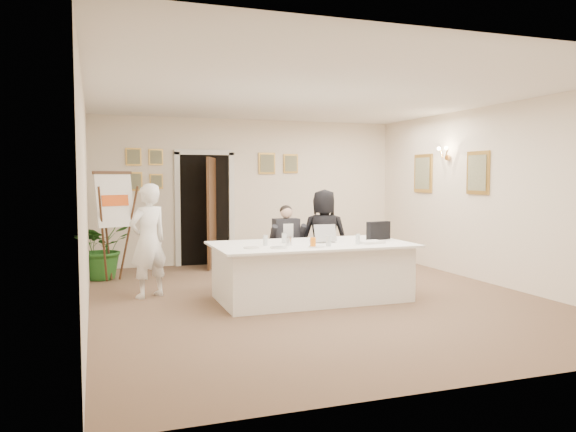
% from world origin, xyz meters
% --- Properties ---
extents(floor, '(7.00, 7.00, 0.00)m').
position_xyz_m(floor, '(0.00, 0.00, 0.00)').
color(floor, brown).
rests_on(floor, ground).
extents(ceiling, '(6.00, 7.00, 0.02)m').
position_xyz_m(ceiling, '(0.00, 0.00, 2.80)').
color(ceiling, white).
rests_on(ceiling, wall_back).
extents(wall_back, '(6.00, 0.10, 2.80)m').
position_xyz_m(wall_back, '(0.00, 3.50, 1.40)').
color(wall_back, white).
rests_on(wall_back, floor).
extents(wall_front, '(6.00, 0.10, 2.80)m').
position_xyz_m(wall_front, '(0.00, -3.50, 1.40)').
color(wall_front, white).
rests_on(wall_front, floor).
extents(wall_left, '(0.10, 7.00, 2.80)m').
position_xyz_m(wall_left, '(-3.00, 0.00, 1.40)').
color(wall_left, white).
rests_on(wall_left, floor).
extents(wall_right, '(0.10, 7.00, 2.80)m').
position_xyz_m(wall_right, '(3.00, 0.00, 1.40)').
color(wall_right, white).
rests_on(wall_right, floor).
extents(doorway, '(1.14, 0.86, 2.20)m').
position_xyz_m(doorway, '(-0.88, 3.32, 1.04)').
color(doorway, black).
rests_on(doorway, floor).
extents(pictures_back_wall, '(3.40, 0.06, 0.80)m').
position_xyz_m(pictures_back_wall, '(-0.80, 3.47, 1.85)').
color(pictures_back_wall, '#BC9240').
rests_on(pictures_back_wall, wall_back).
extents(pictures_right_wall, '(0.06, 2.20, 0.80)m').
position_xyz_m(pictures_right_wall, '(2.97, 1.20, 1.75)').
color(pictures_right_wall, '#BC9240').
rests_on(pictures_right_wall, wall_right).
extents(wall_sconce, '(0.20, 0.30, 0.24)m').
position_xyz_m(wall_sconce, '(2.90, 1.20, 2.10)').
color(wall_sconce, '#B37D39').
rests_on(wall_sconce, wall_right).
extents(conference_table, '(2.70, 1.44, 0.78)m').
position_xyz_m(conference_table, '(-0.10, -0.07, 0.39)').
color(conference_table, white).
rests_on(conference_table, floor).
extents(seated_man, '(0.56, 0.59, 1.26)m').
position_xyz_m(seated_man, '(-0.08, 1.00, 0.63)').
color(seated_man, black).
rests_on(seated_man, floor).
extents(flip_chart, '(0.63, 0.49, 1.73)m').
position_xyz_m(flip_chart, '(-2.63, 2.19, 0.80)').
color(flip_chart, '#352010').
rests_on(flip_chart, floor).
extents(standing_man, '(0.69, 0.61, 1.59)m').
position_xyz_m(standing_man, '(-2.20, 0.79, 0.80)').
color(standing_man, white).
rests_on(standing_man, floor).
extents(standing_woman, '(0.84, 0.68, 1.49)m').
position_xyz_m(standing_woman, '(0.50, 0.90, 0.75)').
color(standing_woman, black).
rests_on(standing_woman, floor).
extents(potted_palm, '(1.27, 1.25, 1.07)m').
position_xyz_m(potted_palm, '(-2.80, 2.50, 0.54)').
color(potted_palm, '#245D1F').
rests_on(potted_palm, floor).
extents(laptop, '(0.33, 0.35, 0.28)m').
position_xyz_m(laptop, '(0.10, 0.03, 0.91)').
color(laptop, '#B7BABC').
rests_on(laptop, conference_table).
extents(laptop_bag, '(0.39, 0.19, 0.26)m').
position_xyz_m(laptop_bag, '(0.99, 0.04, 0.91)').
color(laptop_bag, black).
rests_on(laptop_bag, conference_table).
extents(paper_stack, '(0.37, 0.28, 0.03)m').
position_xyz_m(paper_stack, '(0.67, -0.33, 0.79)').
color(paper_stack, white).
rests_on(paper_stack, conference_table).
extents(plate_left, '(0.24, 0.24, 0.01)m').
position_xyz_m(plate_left, '(-1.02, -0.33, 0.78)').
color(plate_left, white).
rests_on(plate_left, conference_table).
extents(plate_mid, '(0.23, 0.23, 0.01)m').
position_xyz_m(plate_mid, '(-0.68, -0.42, 0.78)').
color(plate_mid, white).
rests_on(plate_mid, conference_table).
extents(plate_near, '(0.21, 0.21, 0.01)m').
position_xyz_m(plate_near, '(-0.19, -0.49, 0.78)').
color(plate_near, white).
rests_on(plate_near, conference_table).
extents(glass_a, '(0.07, 0.07, 0.14)m').
position_xyz_m(glass_a, '(-0.77, -0.12, 0.84)').
color(glass_a, silver).
rests_on(glass_a, conference_table).
extents(glass_b, '(0.07, 0.07, 0.14)m').
position_xyz_m(glass_b, '(-0.01, -0.46, 0.84)').
color(glass_b, silver).
rests_on(glass_b, conference_table).
extents(glass_c, '(0.07, 0.07, 0.14)m').
position_xyz_m(glass_c, '(0.45, -0.38, 0.84)').
color(glass_c, silver).
rests_on(glass_c, conference_table).
extents(glass_d, '(0.09, 0.09, 0.14)m').
position_xyz_m(glass_d, '(-0.44, 0.08, 0.84)').
color(glass_d, silver).
rests_on(glass_d, conference_table).
extents(oj_glass, '(0.09, 0.09, 0.13)m').
position_xyz_m(oj_glass, '(-0.25, -0.50, 0.84)').
color(oj_glass, orange).
rests_on(oj_glass, conference_table).
extents(steel_jug, '(0.11, 0.11, 0.11)m').
position_xyz_m(steel_jug, '(-0.46, -0.18, 0.83)').
color(steel_jug, silver).
rests_on(steel_jug, conference_table).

